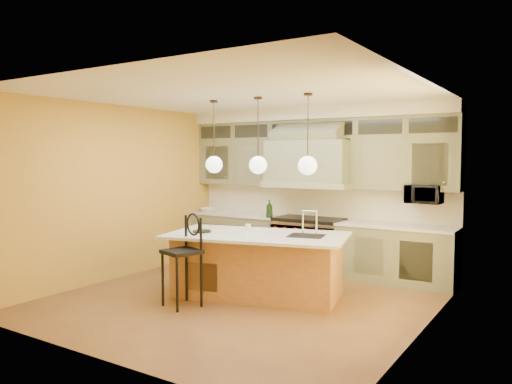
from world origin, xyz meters
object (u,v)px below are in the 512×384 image
Objects in this scene: counter_stool at (184,253)px; microwave at (424,194)px; range at (309,244)px; kitchen_island at (258,264)px.

microwave reaches higher than counter_stool.
counter_stool reaches higher than range.
range is at bearing 97.20° from counter_stool.
range is 0.94× the size of counter_stool.
counter_stool is at bearing -100.22° from range.
kitchen_island is 2.86m from microwave.
microwave is at bearing 3.12° from range.
microwave is (1.88, 1.92, 0.98)m from kitchen_island.
microwave reaches higher than range.
counter_stool is at bearing -134.69° from kitchen_island.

